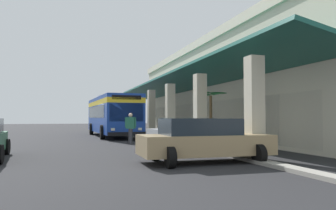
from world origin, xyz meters
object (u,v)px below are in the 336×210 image
Objects in this scene: parked_sedan_tan at (204,140)px; pedestrian at (131,126)px; parked_sedan_silver at (191,132)px; transit_bus at (112,113)px; potted_palm at (211,132)px.

pedestrian is (-8.41, -0.93, 0.25)m from parked_sedan_tan.
pedestrian reaches higher than parked_sedan_silver.
parked_sedan_tan is 8.46m from pedestrian.
parked_sedan_tan is (16.50, 0.96, -1.10)m from transit_bus.
pedestrian is at bearing -134.07° from parked_sedan_silver.
transit_bus is 16.56m from parked_sedan_tan.
transit_bus reaches higher than pedestrian.
transit_bus is 2.56× the size of parked_sedan_tan.
parked_sedan_tan is at bearing 6.28° from pedestrian.
transit_bus is 3.78× the size of potted_palm.
potted_palm is (9.69, 4.33, -1.14)m from transit_bus.
potted_palm is at bearing 122.20° from parked_sedan_silver.
parked_sedan_tan is at bearing 3.34° from transit_bus.
parked_sedan_tan is 6.07m from parked_sedan_silver.
parked_sedan_silver is 1.51× the size of potted_palm.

